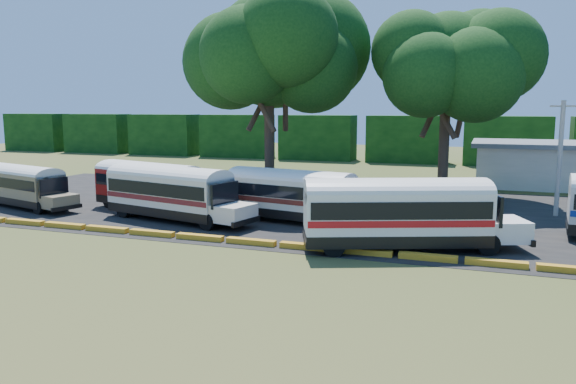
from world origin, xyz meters
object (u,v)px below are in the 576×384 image
(bus_red, at_px, (150,183))
(bus_beige, at_px, (23,183))
(tree_west, at_px, (269,51))
(bus_white_red, at_px, (400,210))
(bus_cream_west, at_px, (171,190))

(bus_red, bearing_deg, bus_beige, -152.67)
(bus_beige, height_order, tree_west, tree_west)
(bus_beige, xyz_separation_m, bus_red, (9.30, 1.89, 0.19))
(bus_white_red, height_order, tree_west, tree_west)
(bus_cream_west, relative_size, bus_white_red, 0.96)
(bus_red, height_order, bus_white_red, bus_white_red)
(bus_beige, xyz_separation_m, tree_west, (14.38, 11.34, 9.76))
(bus_red, relative_size, bus_white_red, 0.93)
(bus_beige, xyz_separation_m, bus_white_red, (27.10, -3.18, 0.32))
(bus_white_red, bearing_deg, bus_cream_west, 148.10)
(bus_beige, bearing_deg, bus_white_red, 8.54)
(bus_red, bearing_deg, bus_white_red, -0.10)
(bus_red, xyz_separation_m, bus_white_red, (17.80, -5.07, 0.14))
(tree_west, bearing_deg, bus_red, -118.25)
(bus_cream_west, relative_size, tree_west, 0.68)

